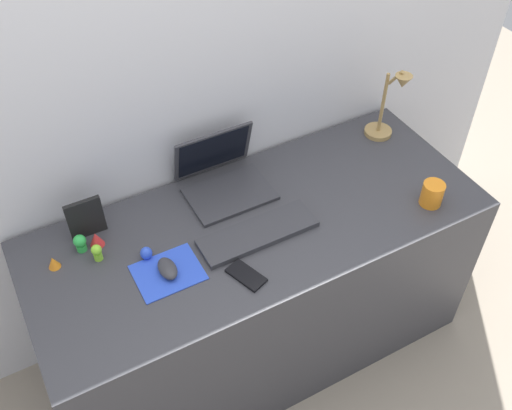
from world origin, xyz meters
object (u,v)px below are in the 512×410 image
toy_figurine_red (96,239)px  desk_lamp (389,107)px  coffee_mug (432,194)px  toy_figurine_green (80,243)px  toy_figurine_orange (53,262)px  cell_phone (246,275)px  toy_figurine_lime (97,252)px  mouse (167,269)px  laptop (222,175)px  toy_figurine_blue (146,253)px  keyboard (258,233)px  picture_frame (86,218)px

toy_figurine_red → desk_lamp: bearing=0.2°
coffee_mug → toy_figurine_green: size_ratio=1.40×
toy_figurine_orange → cell_phone: bearing=-32.2°
toy_figurine_lime → toy_figurine_orange: bearing=165.4°
mouse → cell_phone: size_ratio=0.75×
toy_figurine_green → toy_figurine_red: 0.05m
toy_figurine_orange → toy_figurine_green: bearing=16.5°
desk_lamp → coffee_mug: (-0.08, -0.38, -0.11)m
laptop → toy_figurine_blue: bearing=-152.6°
laptop → keyboard: laptop is taller
keyboard → coffee_mug: size_ratio=4.57×
laptop → toy_figurine_lime: (-0.51, -0.12, -0.02)m
toy_figurine_lime → toy_figurine_orange: size_ratio=1.40×
laptop → desk_lamp: 0.70m
toy_figurine_green → coffee_mug: bearing=-18.1°
mouse → picture_frame: size_ratio=0.64×
keyboard → toy_figurine_green: (-0.54, 0.22, 0.02)m
picture_frame → keyboard: bearing=-29.2°
picture_frame → toy_figurine_orange: size_ratio=3.43×
keyboard → desk_lamp: bearing=17.7°
mouse → toy_figurine_red: toy_figurine_red is taller
toy_figurine_lime → toy_figurine_blue: (0.14, -0.07, -0.01)m
laptop → toy_figurine_red: (-0.49, -0.06, -0.03)m
keyboard → toy_figurine_lime: 0.53m
toy_figurine_lime → coffee_mug: bearing=-15.7°
laptop → desk_lamp: bearing=-4.6°
mouse → toy_figurine_lime: 0.24m
toy_figurine_orange → toy_figurine_red: size_ratio=0.81×
mouse → desk_lamp: size_ratio=0.29×
keyboard → picture_frame: (-0.50, 0.28, 0.06)m
keyboard → picture_frame: size_ratio=2.73×
desk_lamp → toy_figurine_green: (-1.24, -0.00, -0.12)m
coffee_mug → toy_figurine_orange: size_ratio=2.05×
toy_figurine_red → toy_figurine_blue: bearing=-46.7°
laptop → keyboard: (-0.00, -0.28, -0.04)m
keyboard → toy_figurine_blue: 0.38m
laptop → coffee_mug: bearing=-35.5°
picture_frame → toy_figurine_green: (-0.04, -0.06, -0.04)m
desk_lamp → coffee_mug: desk_lamp is taller
mouse → toy_figurine_blue: size_ratio=2.18×
desk_lamp → toy_figurine_red: 1.19m
laptop → mouse: size_ratio=3.12×
mouse → laptop: bearing=40.3°
keyboard → desk_lamp: desk_lamp is taller
desk_lamp → toy_figurine_lime: desk_lamp is taller
keyboard → toy_figurine_orange: toy_figurine_orange is taller
cell_phone → toy_figurine_lime: 0.49m
laptop → toy_figurine_green: laptop is taller
cell_phone → toy_figurine_red: (-0.37, 0.36, 0.02)m
coffee_mug → toy_figurine_lime: bearing=164.3°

